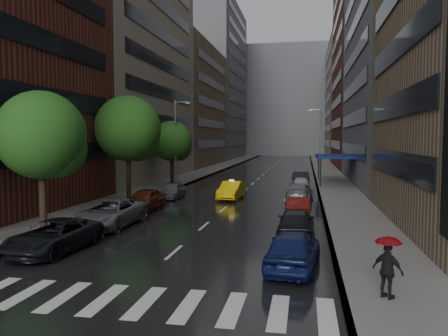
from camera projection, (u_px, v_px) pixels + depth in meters
The scene contains 18 objects.
ground at pixel (142, 281), 15.92m from camera, with size 220.00×220.00×0.00m, color gray.
road at pixel (265, 173), 64.95m from camera, with size 14.00×140.00×0.01m, color black.
sidewalk_left at pixel (206, 171), 66.59m from camera, with size 4.00×140.00×0.15m, color gray.
sidewalk_right at pixel (327, 173), 63.29m from camera, with size 4.00×140.00×0.15m, color gray.
crosswalk at pixel (124, 301), 13.92m from camera, with size 13.15×2.80×0.01m.
buildings_left at pixel (184, 75), 75.20m from camera, with size 8.00×108.00×38.00m.
buildings_right at pixel (366, 74), 67.72m from camera, with size 8.05×109.10×36.00m.
building_far at pixel (286, 101), 130.51m from camera, with size 40.00×14.00×32.00m, color slate.
tree_near at pixel (41, 135), 24.17m from camera, with size 4.90×4.90×7.81m.
tree_mid at pixel (128, 129), 35.96m from camera, with size 5.45×5.45×8.68m.
tree_far at pixel (172, 141), 47.75m from camera, with size 4.41×4.41×7.03m.
taxi at pixel (232, 190), 37.00m from camera, with size 1.60×4.58×1.51m, color yellow.
parked_cars_left at pixel (119, 210), 26.75m from camera, with size 2.85×22.71×1.60m.
parked_cars_right at pixel (299, 199), 31.56m from camera, with size 2.51×35.67×1.61m.
ped_red_umbrella at pixel (388, 262), 13.69m from camera, with size 1.07×1.00×2.01m.
street_lamp_left at pixel (176, 141), 46.41m from camera, with size 1.74×0.22×9.00m.
street_lamp_right at pixel (320, 140), 58.29m from camera, with size 1.74×0.22×9.00m.
awning at pixel (334, 156), 48.37m from camera, with size 4.00×8.00×3.12m.
Camera 1 is at (5.82, -14.77, 5.22)m, focal length 35.00 mm.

